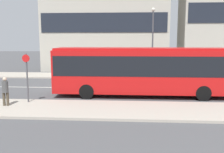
# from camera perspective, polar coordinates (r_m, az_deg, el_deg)

# --- Properties ---
(ground_plane) EXTENTS (120.00, 120.00, 0.00)m
(ground_plane) POSITION_cam_1_polar(r_m,az_deg,el_deg) (20.04, -8.10, -2.57)
(ground_plane) COLOR #4F4F51
(sidewalk_near) EXTENTS (44.00, 3.50, 0.13)m
(sidewalk_near) POSITION_cam_1_polar(r_m,az_deg,el_deg) (14.13, -13.37, -7.13)
(sidewalk_near) COLOR #B2A899
(sidewalk_near) RESTS_ON ground_plane
(sidewalk_far) EXTENTS (44.00, 3.50, 0.13)m
(sidewalk_far) POSITION_cam_1_polar(r_m,az_deg,el_deg) (26.09, -5.28, 0.19)
(sidewalk_far) COLOR #B2A899
(sidewalk_far) RESTS_ON ground_plane
(lane_centerline) EXTENTS (41.80, 0.16, 0.01)m
(lane_centerline) POSITION_cam_1_polar(r_m,az_deg,el_deg) (20.04, -8.10, -2.56)
(lane_centerline) COLOR silver
(lane_centerline) RESTS_ON ground_plane
(city_bus) EXTENTS (11.93, 2.60, 3.25)m
(city_bus) POSITION_cam_1_polar(r_m,az_deg,el_deg) (16.93, 7.15, 1.83)
(city_bus) COLOR red
(city_bus) RESTS_ON ground_plane
(parked_car_0) EXTENTS (4.21, 1.75, 1.35)m
(parked_car_0) POSITION_cam_1_polar(r_m,az_deg,el_deg) (24.22, 22.65, 0.30)
(parked_car_0) COLOR navy
(parked_car_0) RESTS_ON ground_plane
(pedestrian_near_stop) EXTENTS (0.35, 0.34, 1.62)m
(pedestrian_near_stop) POSITION_cam_1_polar(r_m,az_deg,el_deg) (15.11, -23.22, -2.77)
(pedestrian_near_stop) COLOR #4C4233
(pedestrian_near_stop) RESTS_ON sidewalk_near
(bus_stop_sign) EXTENTS (0.44, 0.12, 2.87)m
(bus_stop_sign) POSITION_cam_1_polar(r_m,az_deg,el_deg) (15.38, -18.86, 0.50)
(bus_stop_sign) COLOR #4C4C51
(bus_stop_sign) RESTS_ON sidewalk_near
(street_lamp) EXTENTS (0.36, 0.36, 6.65)m
(street_lamp) POSITION_cam_1_polar(r_m,az_deg,el_deg) (24.54, 9.30, 9.29)
(street_lamp) COLOR #4C4C51
(street_lamp) RESTS_ON sidewalk_far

